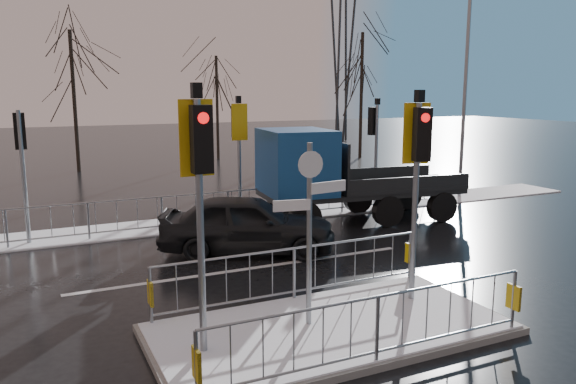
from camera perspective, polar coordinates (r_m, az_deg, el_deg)
name	(u,v)px	position (r m, az deg, el deg)	size (l,w,h in m)	color
ground	(330,333)	(9.81, 4.26, -14.07)	(120.00, 120.00, 0.00)	black
snow_verge	(191,224)	(17.41, -9.85, -3.18)	(30.00, 2.00, 0.04)	white
lane_markings	(340,340)	(9.55, 5.28, -14.78)	(8.00, 11.38, 0.01)	silver
traffic_island	(329,311)	(9.66, 4.20, -11.95)	(6.00, 3.04, 4.15)	slate
far_kerb_fixtures	(204,193)	(16.81, -8.53, -0.15)	(18.00, 0.65, 3.83)	gray
car_far_lane	(248,224)	(14.09, -4.13, -3.25)	(1.75, 4.36, 1.48)	black
flatbed_truck	(324,174)	(17.01, 3.67, 1.86)	(6.46, 2.91, 2.90)	black
tree_far_a	(72,74)	(29.86, -21.05, 11.17)	(3.75, 3.75, 7.08)	black
tree_far_b	(217,87)	(33.42, -7.25, 10.50)	(3.25, 3.25, 6.14)	black
tree_far_c	(362,71)	(34.17, 7.51, 12.11)	(4.00, 4.00, 7.55)	black
street_lamp_right	(467,80)	(22.13, 17.73, 10.75)	(1.25, 0.18, 8.00)	gray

